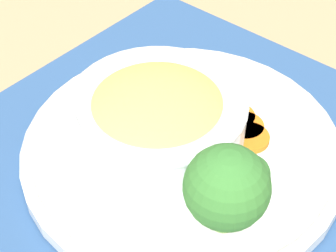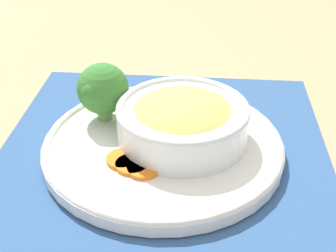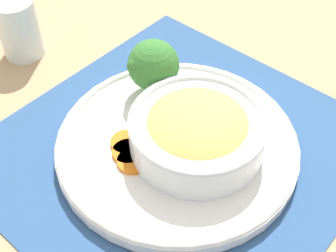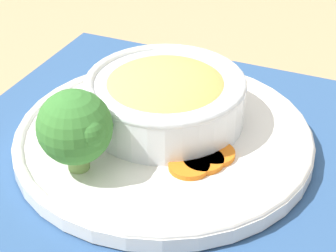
# 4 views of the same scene
# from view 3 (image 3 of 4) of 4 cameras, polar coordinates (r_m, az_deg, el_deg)

# --- Properties ---
(ground_plane) EXTENTS (4.00, 4.00, 0.00)m
(ground_plane) POSITION_cam_3_polar(r_m,az_deg,el_deg) (0.64, 1.08, -3.01)
(ground_plane) COLOR tan
(placemat) EXTENTS (0.47, 0.46, 0.00)m
(placemat) POSITION_cam_3_polar(r_m,az_deg,el_deg) (0.64, 1.08, -2.89)
(placemat) COLOR #2D5184
(placemat) RESTS_ON ground_plane
(plate) EXTENTS (0.32, 0.32, 0.02)m
(plate) POSITION_cam_3_polar(r_m,az_deg,el_deg) (0.63, 1.10, -2.10)
(plate) COLOR white
(plate) RESTS_ON placemat
(bowl) EXTENTS (0.18, 0.18, 0.06)m
(bowl) POSITION_cam_3_polar(r_m,az_deg,el_deg) (0.59, 3.58, -0.54)
(bowl) COLOR silver
(bowl) RESTS_ON plate
(broccoli_floret) EXTENTS (0.07, 0.07, 0.09)m
(broccoli_floret) POSITION_cam_3_polar(r_m,az_deg,el_deg) (0.66, -1.84, 7.41)
(broccoli_floret) COLOR #759E51
(broccoli_floret) RESTS_ON plate
(carrot_slice_near) EXTENTS (0.04, 0.04, 0.01)m
(carrot_slice_near) POSITION_cam_3_polar(r_m,az_deg,el_deg) (0.62, -5.11, -2.00)
(carrot_slice_near) COLOR orange
(carrot_slice_near) RESTS_ON plate
(carrot_slice_middle) EXTENTS (0.04, 0.04, 0.01)m
(carrot_slice_middle) POSITION_cam_3_polar(r_m,az_deg,el_deg) (0.61, -4.88, -3.17)
(carrot_slice_middle) COLOR orange
(carrot_slice_middle) RESTS_ON plate
(carrot_slice_far) EXTENTS (0.04, 0.04, 0.01)m
(carrot_slice_far) POSITION_cam_3_polar(r_m,az_deg,el_deg) (0.60, -4.26, -4.28)
(carrot_slice_far) COLOR orange
(carrot_slice_far) RESTS_ON plate
(water_glass) EXTENTS (0.07, 0.07, 0.10)m
(water_glass) POSITION_cam_3_polar(r_m,az_deg,el_deg) (0.81, -17.64, 10.98)
(water_glass) COLOR silver
(water_glass) RESTS_ON ground_plane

